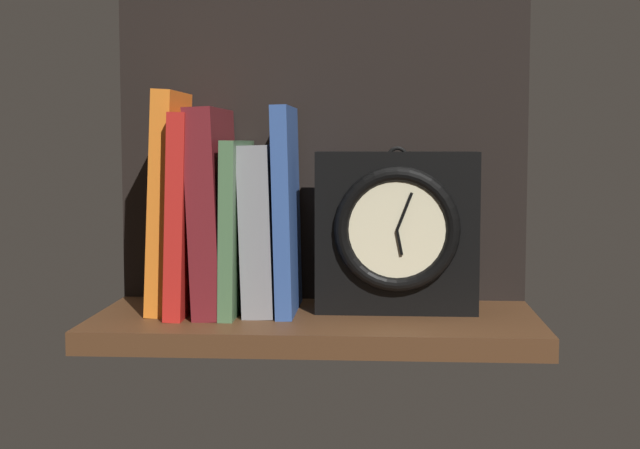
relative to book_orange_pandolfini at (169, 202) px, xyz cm
name	(u,v)px	position (x,y,z in cm)	size (l,w,h in cm)	color
ground_plane	(316,325)	(17.44, -2.18, -14.04)	(50.70, 23.50, 2.50)	#4C2D19
back_panel	(322,141)	(17.44, 8.97, 7.03)	(50.70, 1.20, 39.62)	black
book_orange_pandolfini	(169,202)	(0.00, 0.00, 0.00)	(2.19, 12.05, 25.57)	orange
book_red_requiem	(189,213)	(2.40, 0.00, -1.31)	(2.00, 16.75, 22.96)	red
book_maroon_dawkins	(214,210)	(5.29, 0.00, -1.01)	(3.19, 15.85, 23.55)	maroon
book_green_romantic	(237,226)	(8.01, 0.00, -2.83)	(1.65, 16.15, 19.91)	#476B44
book_gray_chess	(261,228)	(10.89, 0.00, -3.09)	(3.51, 12.34, 19.39)	gray
book_blue_modern	(287,210)	(13.89, 0.00, -0.89)	(1.89, 13.43, 23.80)	#2D4C8E
framed_clock	(397,232)	(26.65, -0.19, -3.35)	(18.65, 7.31, 19.28)	black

